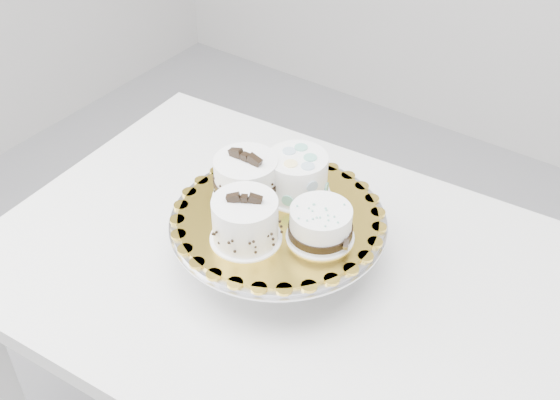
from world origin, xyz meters
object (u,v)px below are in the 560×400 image
Objects in this scene: cake_board at (278,216)px; cake_dots at (297,175)px; cake_banded at (246,181)px; cake_ribbon at (321,225)px; cake_stand at (278,231)px; cake_swirl at (245,221)px; table at (298,303)px.

cake_dots is at bearing 97.45° from cake_board.
cake_banded is at bearing 173.67° from cake_board.
cake_ribbon is (0.10, -0.07, -0.01)m from cake_dots.
cake_stand is 0.10m from cake_dots.
cake_swirl is at bearing -96.36° from cake_board.
table is 8.86× the size of cake_ribbon.
cake_board is 2.68× the size of cake_dots.
cake_swirl is 1.20× the size of cake_banded.
cake_dots reaches higher than cake_board.
table is at bearing -3.34° from cake_banded.
cake_stand is 3.07× the size of cake_banded.
cake_swirl is at bearing -126.42° from table.
cake_swirl is at bearing -166.79° from cake_ribbon.
cake_dots is (0.06, 0.06, 0.00)m from cake_banded.
cake_dots is at bearing 97.45° from cake_stand.
cake_board is at bearing 0.00° from cake_stand.
cake_swirl is 1.14× the size of cake_dots.
cake_ribbon reaches higher than table.
cake_board is at bearing -7.25° from cake_banded.
cake_swirl reaches higher than cake_board.
table is 0.16m from cake_stand.
cake_banded reaches higher than cake_swirl.
cake_board reaches higher than cake_stand.
table is 3.43× the size of cake_board.
cake_ribbon is at bearing 6.30° from cake_swirl.
cake_board is at bearing -179.59° from table.
table is 0.26m from cake_banded.
cake_board is (-0.04, -0.00, 0.19)m from table.
cake_ribbon is at bearing -3.73° from cake_board.
cake_ribbon is (0.09, -0.01, 0.06)m from cake_stand.
cake_swirl is 1.10× the size of cake_ribbon.
cake_ribbon reaches higher than cake_board.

